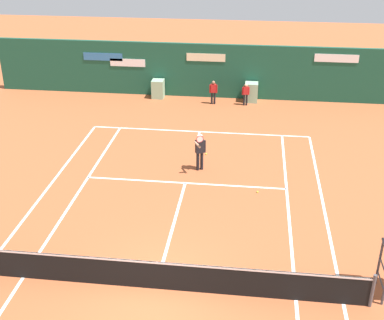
{
  "coord_description": "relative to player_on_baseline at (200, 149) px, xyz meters",
  "views": [
    {
      "loc": [
        2.48,
        -11.52,
        9.88
      ],
      "look_at": [
        0.21,
        6.89,
        0.8
      ],
      "focal_mm": 48.28,
      "sensor_mm": 36.0,
      "label": 1
    }
  ],
  "objects": [
    {
      "name": "ground_plane",
      "position": [
        -0.45,
        -7.05,
        -0.95
      ],
      "size": [
        80.0,
        80.0,
        0.01
      ],
      "color": "#A8512D"
    },
    {
      "name": "tennis_net",
      "position": [
        -0.45,
        -7.62,
        -0.44
      ],
      "size": [
        12.1,
        0.1,
        1.07
      ],
      "color": "#4C4C51",
      "rests_on": "ground_plane"
    },
    {
      "name": "sponsor_back_wall",
      "position": [
        -0.46,
        9.35,
        0.54
      ],
      "size": [
        25.0,
        1.02,
        3.08
      ],
      "color": "#194C38",
      "rests_on": "ground_plane"
    },
    {
      "name": "player_on_baseline",
      "position": [
        0.0,
        0.0,
        0.0
      ],
      "size": [
        0.47,
        0.83,
        1.81
      ],
      "rotation": [
        0.0,
        0.0,
        3.63
      ],
      "color": "black",
      "rests_on": "ground_plane"
    },
    {
      "name": "ball_kid_right_post",
      "position": [
        1.65,
        8.16,
        -0.23
      ],
      "size": [
        0.41,
        0.21,
        1.25
      ],
      "rotation": [
        0.0,
        0.0,
        3.32
      ],
      "color": "black",
      "rests_on": "ground_plane"
    },
    {
      "name": "ball_kid_left_post",
      "position": [
        -0.14,
        8.16,
        -0.18
      ],
      "size": [
        0.45,
        0.19,
        1.34
      ],
      "rotation": [
        0.0,
        0.0,
        3.22
      ],
      "color": "black",
      "rests_on": "ground_plane"
    },
    {
      "name": "tennis_ball_mid_court",
      "position": [
        0.12,
        1.51,
        -0.92
      ],
      "size": [
        0.07,
        0.07,
        0.07
      ],
      "primitive_type": "sphere",
      "color": "#CCE033",
      "rests_on": "ground_plane"
    },
    {
      "name": "tennis_ball_by_sideline",
      "position": [
        2.42,
        -1.65,
        -0.92
      ],
      "size": [
        0.07,
        0.07,
        0.07
      ],
      "primitive_type": "sphere",
      "color": "#CCE033",
      "rests_on": "ground_plane"
    }
  ]
}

